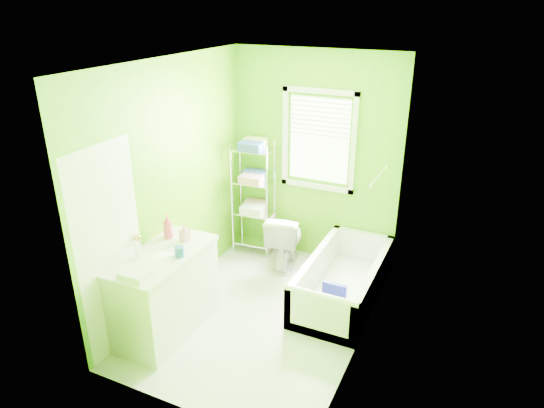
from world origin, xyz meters
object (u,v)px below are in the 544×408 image
at_px(vanity, 165,290).
at_px(wire_shelf_unit, 255,186).
at_px(bathtub, 342,286).
at_px(toilet, 285,239).

height_order(vanity, wire_shelf_unit, wire_shelf_unit).
relative_size(bathtub, vanity, 1.40).
height_order(toilet, vanity, vanity).
bearing_deg(wire_shelf_unit, bathtub, -23.93).
bearing_deg(wire_shelf_unit, vanity, -91.86).
bearing_deg(bathtub, vanity, -139.30).
relative_size(bathtub, wire_shelf_unit, 1.06).
height_order(bathtub, vanity, vanity).
xyz_separation_m(bathtub, wire_shelf_unit, (-1.39, 0.62, 0.75)).
bearing_deg(bathtub, toilet, 153.17).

